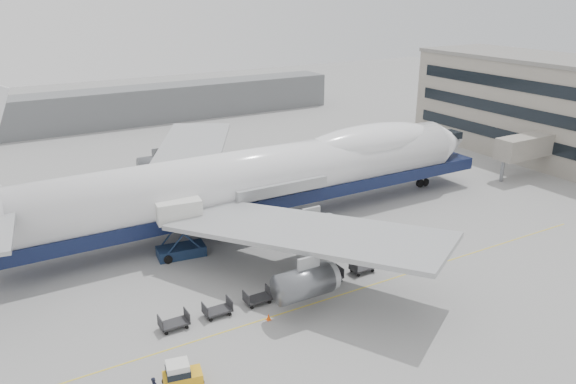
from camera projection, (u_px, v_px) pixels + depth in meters
ground at (317, 264)px, 55.13m from camera, size 260.00×260.00×0.00m
apron_line at (354, 291)px, 50.26m from camera, size 60.00×0.15×0.01m
hangar at (71, 112)px, 105.96m from camera, size 110.00×8.00×7.00m
airliner at (265, 176)px, 63.24m from camera, size 67.00×55.30×19.98m
catering_truck at (179, 225)px, 55.70m from camera, size 5.00×3.73×6.04m
baggage_tug at (181, 376)px, 37.93m from camera, size 2.85×1.91×1.91m
traffic_cone at (269, 317)px, 45.78m from camera, size 0.38×0.38×0.56m
dolly_0 at (174, 323)px, 44.53m from camera, size 2.30×1.35×1.30m
dolly_1 at (217, 310)px, 46.31m from camera, size 2.30×1.35×1.30m
dolly_2 at (258, 298)px, 48.09m from camera, size 2.30×1.35×1.30m
dolly_3 at (295, 287)px, 49.86m from camera, size 2.30×1.35×1.30m
dolly_4 at (330, 277)px, 51.64m from camera, size 2.30×1.35×1.30m
dolly_5 at (362, 267)px, 53.42m from camera, size 2.30×1.35×1.30m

